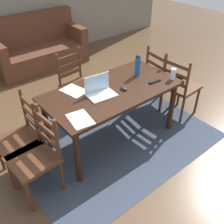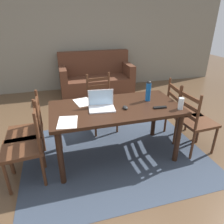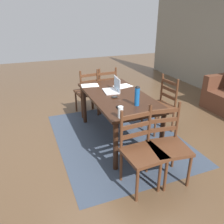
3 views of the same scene
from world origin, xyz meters
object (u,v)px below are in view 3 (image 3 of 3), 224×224
chair_right_far (167,145)px  water_bottle (137,95)px  chair_left_near (88,92)px  chair_left_far (104,90)px  tv_remote (120,109)px  drinking_glass (121,112)px  dining_table (118,101)px  chair_right_near (142,151)px  computer_mouse (115,97)px  laptop (114,88)px  chair_far_head (160,105)px

chair_right_far → water_bottle: size_ratio=3.38×
chair_left_near → chair_left_far: 0.34m
chair_right_far → tv_remote: bearing=-147.8°
drinking_glass → tv_remote: 0.26m
dining_table → tv_remote: bearing=-20.8°
dining_table → drinking_glass: size_ratio=11.43×
chair_left_near → tv_remote: 1.68m
tv_remote → water_bottle: bearing=13.5°
tv_remote → chair_right_far: bearing=-53.2°
dining_table → chair_right_near: 1.15m
chair_right_near → drinking_glass: bearing=-162.4°
chair_right_far → computer_mouse: size_ratio=9.50×
dining_table → computer_mouse: bearing=-44.2°
chair_left_near → chair_left_far: same height
chair_left_far → water_bottle: size_ratio=3.38×
dining_table → laptop: (-0.19, 0.00, 0.15)m
water_bottle → computer_mouse: size_ratio=2.81×
chair_far_head → tv_remote: 1.17m
chair_right_near → dining_table: bearing=171.2°
chair_right_far → laptop: bearing=-172.4°
chair_right_far → chair_left_far: bearing=-179.9°
chair_far_head → computer_mouse: 0.95m
computer_mouse → dining_table: bearing=138.9°
dining_table → computer_mouse: size_ratio=16.69×
water_bottle → drinking_glass: bearing=-52.9°
chair_right_near → laptop: (-1.31, 0.18, 0.35)m
chair_left_near → laptop: bearing=10.3°
dining_table → chair_far_head: 0.82m
chair_left_near → computer_mouse: chair_left_near is taller
water_bottle → chair_left_near: bearing=-171.4°
chair_left_far → computer_mouse: size_ratio=9.50×
chair_left_near → water_bottle: bearing=8.6°
chair_right_near → chair_left_near: 2.25m
chair_left_far → tv_remote: 1.72m
chair_right_near → chair_left_far: size_ratio=1.00×
laptop → tv_remote: size_ratio=2.02×
chair_far_head → computer_mouse: (0.10, -0.90, 0.31)m
dining_table → chair_right_far: 1.15m
water_bottle → dining_table: bearing=-171.1°
dining_table → chair_right_far: chair_right_far is taller
chair_far_head → drinking_glass: size_ratio=6.50×
computer_mouse → chair_far_head: bearing=99.7°
dining_table → water_bottle: water_bottle is taller
dining_table → chair_left_far: 1.15m
chair_right_far → chair_left_near: same height
chair_left_far → computer_mouse: bearing=-12.4°
drinking_glass → laptop: bearing=162.8°
chair_right_near → tv_remote: size_ratio=5.59×
water_bottle → computer_mouse: 0.44m
chair_left_near → laptop: size_ratio=2.77×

